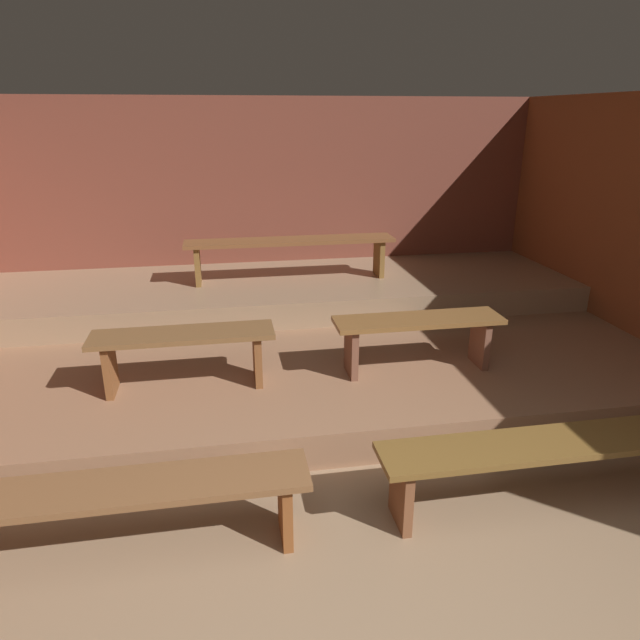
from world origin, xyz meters
The scene contains 9 objects.
ground centered at (0.00, 2.54, -0.04)m, with size 6.65×5.88×0.08m, color #8C7054.
wall_back centered at (0.00, 5.11, 1.12)m, with size 6.65×0.06×2.23m, color brown.
platform_lower centered at (0.00, 3.41, 0.12)m, with size 5.85×3.34×0.24m, color #906649.
platform_middle centered at (0.00, 4.30, 0.37)m, with size 5.85×1.56×0.24m, color #95775A.
bench_floor_left centered at (-1.26, 1.21, 0.33)m, with size 2.15×0.32×0.41m.
bench_floor_right centered at (1.26, 1.21, 0.33)m, with size 2.15×0.32×0.41m.
bench_lower_left centered at (-0.84, 2.54, 0.55)m, with size 1.24×0.32×0.41m.
bench_lower_right centered at (0.84, 2.54, 0.55)m, with size 1.24×0.32×0.41m.
bench_middle_center centered at (0.13, 4.30, 0.82)m, with size 2.06×0.32×0.41m.
Camera 1 is at (-0.54, -1.15, 2.05)m, focal length 31.76 mm.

